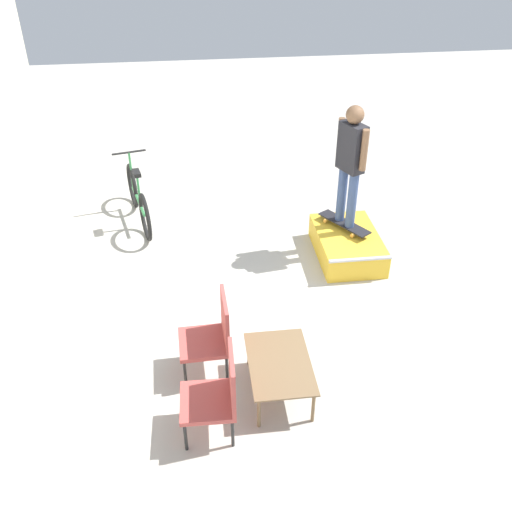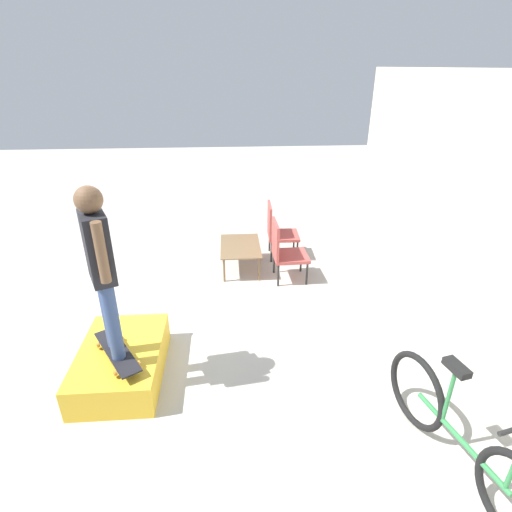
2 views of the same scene
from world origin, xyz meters
name	(u,v)px [view 2 (image 2 of 2)]	position (x,y,z in m)	size (l,w,h in m)	color
ground_plane	(181,306)	(0.00, 0.00, 0.00)	(24.00, 24.00, 0.00)	#B7B2A8
skate_ramp_box	(122,361)	(1.33, -0.48, 0.18)	(1.29, 0.84, 0.38)	gold
skateboard_on_ramp	(117,351)	(1.49, -0.45, 0.44)	(0.82, 0.62, 0.07)	black
person_skater	(100,262)	(1.49, -0.45, 1.44)	(0.53, 0.34, 1.69)	#384C7A
coffee_table	(240,248)	(-1.10, 0.88, 0.37)	(0.98, 0.64, 0.41)	brown
patio_chair_left	(278,229)	(-1.51, 1.54, 0.50)	(0.53, 0.53, 0.95)	black
patio_chair_right	(284,250)	(-0.68, 1.54, 0.50)	(0.54, 0.54, 0.95)	black
bicycle	(460,437)	(2.68, 2.48, 0.38)	(1.77, 0.59, 1.00)	black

